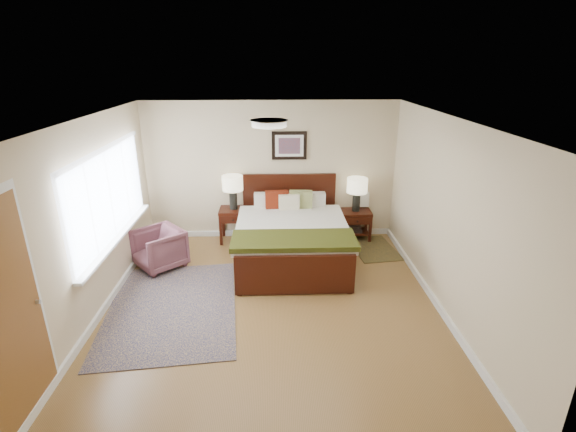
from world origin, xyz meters
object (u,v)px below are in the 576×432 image
Objects in this scene: bed at (292,230)px; lamp_left at (233,186)px; nightstand_left at (234,216)px; armchair at (159,249)px; lamp_right at (357,188)px; nightstand_right at (355,222)px; rug_persian at (172,307)px.

bed is 1.42m from lamp_left.
armchair reaches higher than nightstand_left.
lamp_left is 1.68m from armchair.
bed is 1.31m from nightstand_left.
lamp_right is (2.22, 0.00, -0.07)m from lamp_left.
nightstand_right is 0.91× the size of lamp_right.
lamp_right reaches higher than armchair.
nightstand_left is at bearing 90.62° from armchair.
rug_persian is (-2.89, -2.23, -0.98)m from lamp_right.
lamp_left is (-2.22, 0.01, 0.71)m from nightstand_right.
nightstand_left is at bearing 67.47° from rug_persian.
lamp_left is 2.22m from lamp_right.
bed is 3.61× the size of lamp_right.
nightstand_right is at bearing 34.82° from bed.
nightstand_left is at bearing -90.00° from lamp_left.
armchair is (-2.13, -0.17, -0.23)m from bed.
armchair is at bearing -175.56° from bed.
bed is 0.93× the size of rug_persian.
armchair reaches higher than rug_persian.
armchair reaches higher than nightstand_right.
lamp_left reaches higher than nightstand_right.
lamp_right is at bearing 35.20° from bed.
armchair is (-1.11, -1.02, -0.73)m from lamp_left.
bed is 2.14m from armchair.
bed reaches higher than lamp_right.
nightstand_right is at bearing 65.56° from armchair.
armchair is at bearing -163.00° from lamp_right.
lamp_right is (1.21, 0.86, 0.44)m from bed.
bed reaches higher than nightstand_right.
lamp_right is at bearing 90.00° from nightstand_right.
rug_persian is at bearing -142.43° from nightstand_right.
bed is at bearing -40.24° from lamp_left.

